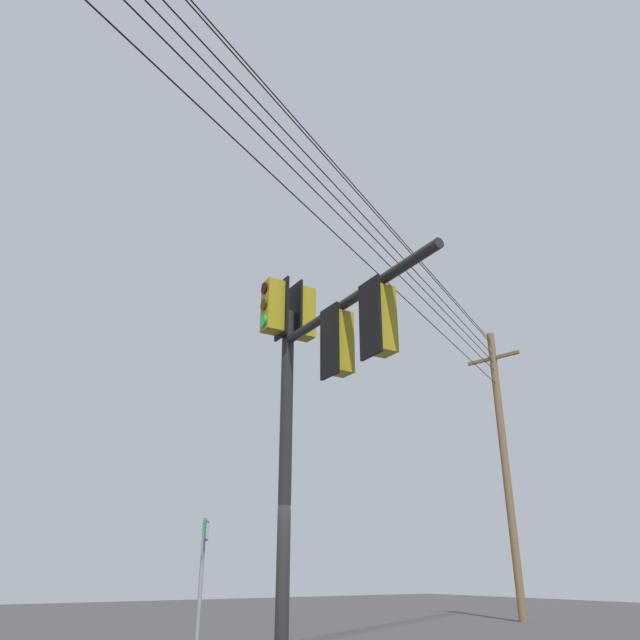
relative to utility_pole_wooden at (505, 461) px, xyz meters
name	(u,v)px	position (x,y,z in m)	size (l,w,h in m)	color
signal_mast_assembly	(311,370)	(7.89, -13.56, -0.98)	(3.99, 0.97, 6.19)	black
utility_pole_wooden	(505,461)	(0.00, 0.00, 0.00)	(2.18, 0.63, 10.43)	brown
route_sign_primary	(201,580)	(4.56, -13.68, -3.91)	(0.24, 0.17, 2.47)	slate
overhead_wire_span	(245,98)	(7.80, -14.87, 3.65)	(15.62, 29.76, 2.46)	black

